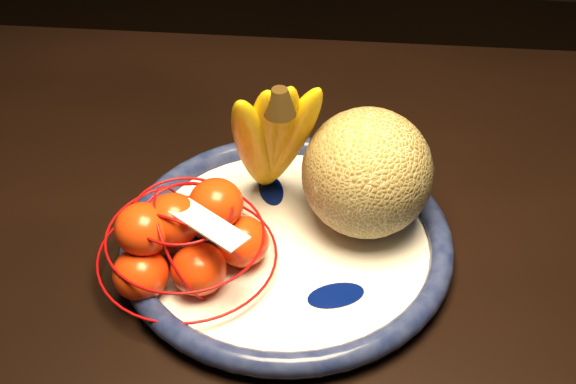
# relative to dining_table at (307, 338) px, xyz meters

# --- Properties ---
(dining_table) EXTENTS (1.56, 0.98, 0.76)m
(dining_table) POSITION_rel_dining_table_xyz_m (0.00, 0.00, 0.00)
(dining_table) COLOR black
(dining_table) RESTS_ON ground
(fruit_bowl) EXTENTS (0.33, 0.33, 0.03)m
(fruit_bowl) POSITION_rel_dining_table_xyz_m (-0.03, 0.04, 0.09)
(fruit_bowl) COLOR white
(fruit_bowl) RESTS_ON dining_table
(cantaloupe) EXTENTS (0.13, 0.13, 0.13)m
(cantaloupe) POSITION_rel_dining_table_xyz_m (0.05, 0.08, 0.16)
(cantaloupe) COLOR olive
(cantaloupe) RESTS_ON fruit_bowl
(banana_bunch) EXTENTS (0.11, 0.11, 0.17)m
(banana_bunch) POSITION_rel_dining_table_xyz_m (-0.05, 0.10, 0.18)
(banana_bunch) COLOR yellow
(banana_bunch) RESTS_ON fruit_bowl
(mandarin_bag) EXTENTS (0.23, 0.23, 0.11)m
(mandarin_bag) POSITION_rel_dining_table_xyz_m (-0.11, -0.00, 0.13)
(mandarin_bag) COLOR #FA2C09
(mandarin_bag) RESTS_ON fruit_bowl
(price_tag) EXTENTS (0.08, 0.06, 0.01)m
(price_tag) POSITION_rel_dining_table_xyz_m (-0.09, -0.02, 0.17)
(price_tag) COLOR white
(price_tag) RESTS_ON mandarin_bag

